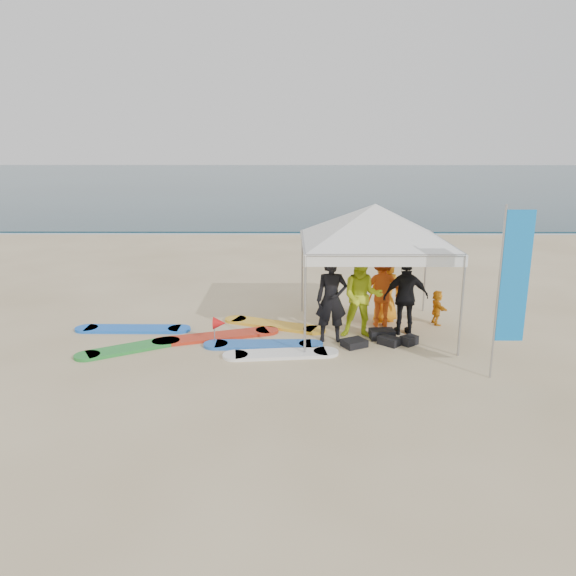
{
  "coord_description": "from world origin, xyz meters",
  "views": [
    {
      "loc": [
        -0.03,
        -9.66,
        4.39
      ],
      "look_at": [
        -0.09,
        2.6,
        1.2
      ],
      "focal_mm": 35.0,
      "sensor_mm": 36.0,
      "label": 1
    }
  ],
  "objects_px": {
    "canopy_tent": "(376,204)",
    "surfboard_spread": "(217,338)",
    "person_orange_a": "(382,289)",
    "person_black_b": "(406,297)",
    "person_orange_b": "(385,289)",
    "person_seated": "(437,307)",
    "person_yellow": "(362,297)",
    "person_black_a": "(331,300)",
    "marker_pennant": "(219,323)",
    "feather_flag": "(513,279)"
  },
  "relations": [
    {
      "from": "person_orange_a",
      "to": "person_black_a",
      "type": "bearing_deg",
      "value": 42.39
    },
    {
      "from": "marker_pennant",
      "to": "surfboard_spread",
      "type": "height_order",
      "value": "marker_pennant"
    },
    {
      "from": "person_orange_b",
      "to": "person_yellow",
      "type": "bearing_deg",
      "value": 41.05
    },
    {
      "from": "person_orange_a",
      "to": "person_black_b",
      "type": "distance_m",
      "value": 0.78
    },
    {
      "from": "person_black_a",
      "to": "canopy_tent",
      "type": "relative_size",
      "value": 0.42
    },
    {
      "from": "person_black_a",
      "to": "person_seated",
      "type": "height_order",
      "value": "person_black_a"
    },
    {
      "from": "person_black_a",
      "to": "person_black_b",
      "type": "xyz_separation_m",
      "value": [
        1.77,
        0.47,
        -0.07
      ]
    },
    {
      "from": "person_orange_a",
      "to": "surfboard_spread",
      "type": "height_order",
      "value": "person_orange_a"
    },
    {
      "from": "person_seated",
      "to": "person_yellow",
      "type": "bearing_deg",
      "value": 111.35
    },
    {
      "from": "canopy_tent",
      "to": "surfboard_spread",
      "type": "bearing_deg",
      "value": -169.43
    },
    {
      "from": "feather_flag",
      "to": "surfboard_spread",
      "type": "xyz_separation_m",
      "value": [
        -5.79,
        2.1,
        -1.92
      ]
    },
    {
      "from": "person_orange_a",
      "to": "person_black_b",
      "type": "relative_size",
      "value": 1.04
    },
    {
      "from": "person_black_b",
      "to": "person_seated",
      "type": "relative_size",
      "value": 2.07
    },
    {
      "from": "canopy_tent",
      "to": "person_black_b",
      "type": "bearing_deg",
      "value": -16.92
    },
    {
      "from": "person_orange_b",
      "to": "person_seated",
      "type": "distance_m",
      "value": 1.34
    },
    {
      "from": "person_black_a",
      "to": "person_black_b",
      "type": "distance_m",
      "value": 1.83
    },
    {
      "from": "person_black_b",
      "to": "feather_flag",
      "type": "relative_size",
      "value": 0.54
    },
    {
      "from": "person_black_b",
      "to": "surfboard_spread",
      "type": "bearing_deg",
      "value": 2.62
    },
    {
      "from": "person_black_a",
      "to": "person_orange_b",
      "type": "bearing_deg",
      "value": 42.26
    },
    {
      "from": "marker_pennant",
      "to": "surfboard_spread",
      "type": "relative_size",
      "value": 0.11
    },
    {
      "from": "person_black_b",
      "to": "canopy_tent",
      "type": "xyz_separation_m",
      "value": [
        -0.75,
        0.23,
        2.13
      ]
    },
    {
      "from": "person_black_a",
      "to": "feather_flag",
      "type": "xyz_separation_m",
      "value": [
        3.17,
        -2.09,
        0.98
      ]
    },
    {
      "from": "person_orange_b",
      "to": "feather_flag",
      "type": "bearing_deg",
      "value": 99.09
    },
    {
      "from": "canopy_tent",
      "to": "surfboard_spread",
      "type": "relative_size",
      "value": 0.81
    },
    {
      "from": "person_black_b",
      "to": "surfboard_spread",
      "type": "xyz_separation_m",
      "value": [
        -4.38,
        -0.45,
        -0.87
      ]
    },
    {
      "from": "person_yellow",
      "to": "person_seated",
      "type": "bearing_deg",
      "value": 29.88
    },
    {
      "from": "person_yellow",
      "to": "person_black_b",
      "type": "distance_m",
      "value": 1.08
    },
    {
      "from": "canopy_tent",
      "to": "person_yellow",
      "type": "bearing_deg",
      "value": -122.35
    },
    {
      "from": "person_black_a",
      "to": "person_yellow",
      "type": "height_order",
      "value": "person_yellow"
    },
    {
      "from": "person_yellow",
      "to": "canopy_tent",
      "type": "bearing_deg",
      "value": 61.58
    },
    {
      "from": "person_orange_a",
      "to": "marker_pennant",
      "type": "height_order",
      "value": "person_orange_a"
    },
    {
      "from": "person_yellow",
      "to": "person_orange_a",
      "type": "height_order",
      "value": "person_yellow"
    },
    {
      "from": "person_orange_a",
      "to": "person_black_b",
      "type": "xyz_separation_m",
      "value": [
        0.46,
        -0.62,
        -0.04
      ]
    },
    {
      "from": "person_black_a",
      "to": "canopy_tent",
      "type": "xyz_separation_m",
      "value": [
        1.01,
        0.7,
        2.06
      ]
    },
    {
      "from": "person_orange_a",
      "to": "marker_pennant",
      "type": "bearing_deg",
      "value": 22.21
    },
    {
      "from": "surfboard_spread",
      "to": "person_black_a",
      "type": "bearing_deg",
      "value": -0.4
    },
    {
      "from": "person_black_a",
      "to": "person_yellow",
      "type": "bearing_deg",
      "value": 15.48
    },
    {
      "from": "feather_flag",
      "to": "person_orange_b",
      "type": "bearing_deg",
      "value": 116.38
    },
    {
      "from": "person_orange_b",
      "to": "canopy_tent",
      "type": "relative_size",
      "value": 0.37
    },
    {
      "from": "person_yellow",
      "to": "person_black_a",
      "type": "bearing_deg",
      "value": -158.56
    },
    {
      "from": "person_seated",
      "to": "feather_flag",
      "type": "bearing_deg",
      "value": -176.49
    },
    {
      "from": "person_black_a",
      "to": "person_yellow",
      "type": "distance_m",
      "value": 0.75
    },
    {
      "from": "person_black_a",
      "to": "person_seated",
      "type": "xyz_separation_m",
      "value": [
        2.7,
        1.19,
        -0.54
      ]
    },
    {
      "from": "marker_pennant",
      "to": "surfboard_spread",
      "type": "xyz_separation_m",
      "value": [
        -0.12,
        0.29,
        -0.46
      ]
    },
    {
      "from": "person_yellow",
      "to": "canopy_tent",
      "type": "xyz_separation_m",
      "value": [
        0.3,
        0.47,
        2.05
      ]
    },
    {
      "from": "person_black_a",
      "to": "surfboard_spread",
      "type": "xyz_separation_m",
      "value": [
        -2.62,
        0.02,
        -0.94
      ]
    },
    {
      "from": "person_black_b",
      "to": "canopy_tent",
      "type": "distance_m",
      "value": 2.27
    },
    {
      "from": "marker_pennant",
      "to": "feather_flag",
      "type": "bearing_deg",
      "value": -17.72
    },
    {
      "from": "person_black_a",
      "to": "person_orange_b",
      "type": "distance_m",
      "value": 2.02
    },
    {
      "from": "person_yellow",
      "to": "surfboard_spread",
      "type": "distance_m",
      "value": 3.47
    }
  ]
}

